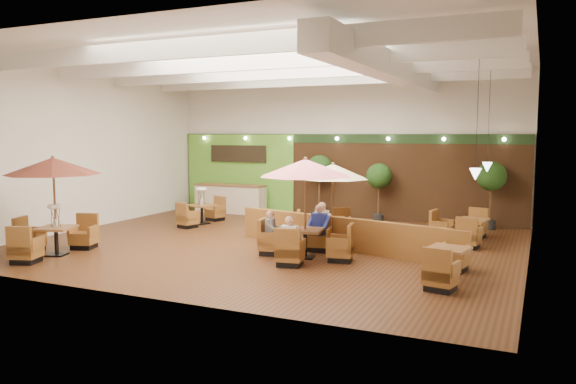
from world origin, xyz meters
The scene contains 17 objects.
room centered at (0.25, 1.22, 3.63)m, with size 14.04×14.00×5.52m.
service_counter centered at (-4.40, 5.10, 0.58)m, with size 3.00×0.75×1.18m.
booth_divider centered at (2.04, -0.04, 0.46)m, with size 6.71×0.18×0.93m, color brown.
table_0 centered at (-4.59, -3.86, 1.91)m, with size 2.62×2.76×2.68m.
table_1 centered at (1.65, -1.38, 1.80)m, with size 2.67×2.67×2.65m.
table_2 centered at (1.40, 1.25, 1.73)m, with size 2.34×2.47×2.39m.
table_3 centered at (-3.87, 2.18, 0.49)m, with size 0.99×2.52×1.49m.
table_4 centered at (5.40, -2.13, 0.36)m, with size 0.98×2.58×0.93m.
table_5 centered at (5.13, 2.62, 0.34)m, with size 1.73×2.51×0.91m.
topiary_0 centered at (-0.56, 5.30, 1.80)m, with size 1.04×1.04×2.42m.
topiary_1 centered at (1.78, 5.30, 1.61)m, with size 0.93×0.93×2.16m.
topiary_2 centered at (5.67, 5.30, 1.73)m, with size 1.00×1.00×2.32m.
diner_0 centered at (1.65, -2.35, 0.75)m, with size 0.41×0.35×0.79m.
diner_1 centered at (1.65, -0.42, 0.77)m, with size 0.41×0.33×0.83m.
diner_2 centered at (0.68, -1.38, 0.73)m, with size 0.35×0.39×0.73m.
diner_3 centered at (1.45, 0.38, 0.73)m, with size 0.40×0.38×0.71m.
diner_4 centered at (1.45, 0.38, 0.76)m, with size 0.43×0.38×0.81m.
Camera 1 is at (7.22, -14.73, 3.26)m, focal length 35.00 mm.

